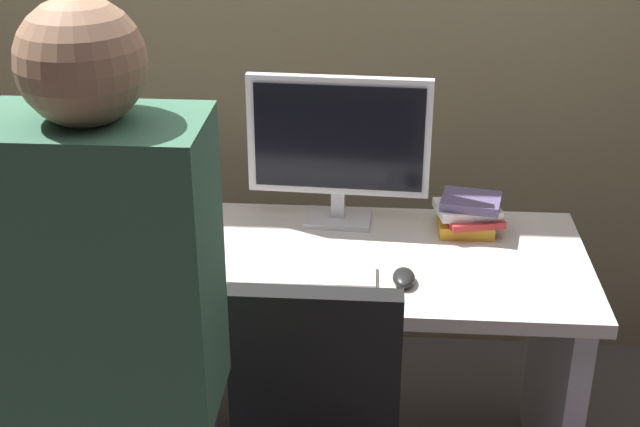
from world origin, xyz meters
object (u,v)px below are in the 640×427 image
at_px(monitor, 339,142).
at_px(keyboard, 296,275).
at_px(person_at_desk, 121,402).
at_px(cup_near_keyboard, 157,253).
at_px(cup_by_monitor, 166,213).
at_px(desk, 321,322).
at_px(book_stack, 468,214).
at_px(mouse, 404,278).

height_order(monitor, keyboard, monitor).
distance_m(person_at_desk, cup_near_keyboard, 0.71).
relative_size(cup_near_keyboard, cup_by_monitor, 1.06).
distance_m(keyboard, cup_near_keyboard, 0.38).
distance_m(desk, cup_by_monitor, 0.57).
bearing_deg(cup_near_keyboard, monitor, 35.74).
height_order(keyboard, book_stack, book_stack).
height_order(desk, book_stack, book_stack).
xyz_separation_m(person_at_desk, cup_near_keyboard, (-0.10, 0.70, -0.04)).
bearing_deg(cup_by_monitor, keyboard, -34.06).
xyz_separation_m(desk, cup_by_monitor, (-0.48, 0.14, 0.28)).
xyz_separation_m(keyboard, cup_near_keyboard, (-0.38, 0.02, 0.04)).
bearing_deg(cup_near_keyboard, keyboard, -3.06).
distance_m(keyboard, book_stack, 0.58).
bearing_deg(cup_by_monitor, person_at_desk, -81.87).
bearing_deg(mouse, monitor, 117.93).
bearing_deg(monitor, cup_near_keyboard, -144.26).
distance_m(mouse, book_stack, 0.39).
bearing_deg(cup_by_monitor, cup_near_keyboard, -81.78).
bearing_deg(mouse, desk, 146.67).
bearing_deg(desk, cup_by_monitor, 163.95).
relative_size(desk, monitor, 2.79).
height_order(desk, keyboard, keyboard).
height_order(monitor, mouse, monitor).
distance_m(desk, book_stack, 0.54).
xyz_separation_m(desk, person_at_desk, (-0.34, -0.82, 0.32)).
bearing_deg(keyboard, cup_by_monitor, 145.00).
bearing_deg(cup_near_keyboard, cup_by_monitor, 98.22).
bearing_deg(book_stack, monitor, 174.69).
bearing_deg(desk, mouse, -33.33).
relative_size(monitor, cup_near_keyboard, 5.33).
distance_m(person_at_desk, mouse, 0.88).
bearing_deg(mouse, person_at_desk, -130.31).
xyz_separation_m(monitor, mouse, (0.20, -0.37, -0.24)).
relative_size(person_at_desk, monitor, 3.03).
relative_size(keyboard, mouse, 4.30).
distance_m(desk, mouse, 0.37).
bearing_deg(keyboard, book_stack, 33.01).
distance_m(cup_near_keyboard, cup_by_monitor, 0.26).
xyz_separation_m(mouse, book_stack, (0.19, 0.33, 0.04)).
xyz_separation_m(monitor, cup_near_keyboard, (-0.47, -0.34, -0.21)).
height_order(mouse, book_stack, book_stack).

